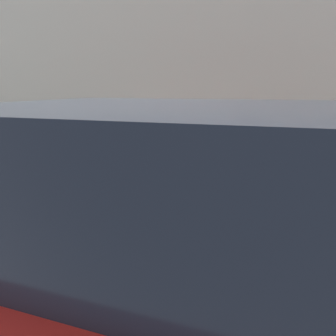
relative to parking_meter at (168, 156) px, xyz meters
name	(u,v)px	position (x,y,z in m)	size (l,w,h in m)	color
ground_plane	(87,296)	(-0.53, -1.04, -1.14)	(60.00, 60.00, 0.00)	#47474C
sidewalk	(155,198)	(-0.53, 1.16, -1.07)	(24.00, 2.80, 0.14)	#9E9B96
building_facade	(184,19)	(-0.53, 3.57, 2.21)	(24.00, 0.30, 6.69)	beige
parking_meter	(168,156)	(0.00, 0.00, 0.00)	(0.18, 0.15, 1.41)	slate
parked_car_beside_meter	(247,250)	(0.84, -1.31, -0.24)	(4.76, 2.16, 1.77)	black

